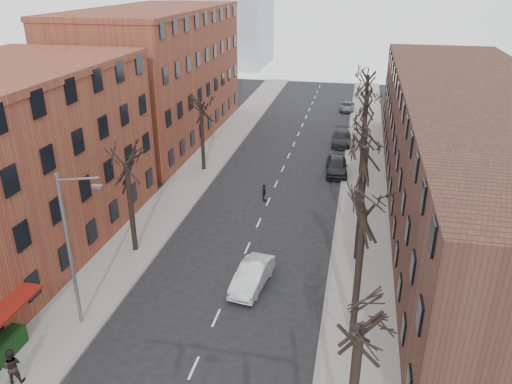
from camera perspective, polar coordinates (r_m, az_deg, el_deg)
The scene contains 19 objects.
sidewalk_left at distance 50.69m, azimuth -6.07°, elevation 3.01°, with size 4.00×90.00×0.15m, color gray.
sidewalk_right at distance 48.45m, azimuth 12.28°, elevation 1.57°, with size 4.00×90.00×0.15m, color gray.
building_left_far at distance 59.71m, azimuth -11.22°, elevation 12.79°, with size 12.00×28.00×14.00m, color brown.
building_right at distance 43.02m, azimuth 23.49°, elevation 4.27°, with size 12.00×50.00×10.00m, color #482B21.
awning_left at distance 29.08m, azimuth -27.25°, elevation -17.47°, with size 1.20×7.00×0.15m, color maroon.
tree_right_b at distance 28.41m, azimuth 10.91°, elevation -15.89°, with size 5.20×5.20×10.80m, color black, non-canonical shape.
tree_right_c at distance 34.98m, azimuth 11.35°, elevation -7.59°, with size 5.20×5.20×11.60m, color black, non-canonical shape.
tree_right_d at distance 42.04m, azimuth 11.63°, elevation -2.00°, with size 5.20×5.20×10.00m, color black, non-canonical shape.
tree_right_e at distance 49.40m, azimuth 11.83°, elevation 1.96°, with size 5.20×5.20×10.80m, color black, non-canonical shape.
tree_right_f at distance 56.93m, azimuth 11.97°, elevation 4.88°, with size 5.20×5.20×11.60m, color black, non-canonical shape.
tree_left_a at distance 36.31m, azimuth -13.57°, elevation -6.56°, with size 5.20×5.20×9.50m, color black, non-canonical shape.
tree_left_b at distance 49.71m, azimuth -5.97°, elevation 2.49°, with size 5.20×5.20×9.50m, color black, non-canonical shape.
streetlight at distance 27.63m, azimuth -20.34°, elevation -5.74°, with size 2.45×0.22×9.03m.
silver_sedan at distance 31.27m, azimuth -0.44°, elevation -9.55°, with size 1.59×4.57×1.51m, color silver.
parked_car_near at distance 48.95m, azimuth 9.22°, elevation 3.03°, with size 2.00×4.96×1.69m, color black.
parked_car_mid at distance 57.76m, azimuth 9.77°, elevation 6.10°, with size 2.06×5.07×1.47m, color black.
parked_car_far at distance 72.74m, azimuth 10.39°, elevation 9.59°, with size 1.94×4.21×1.17m, color #5C5E64.
pedestrian_b at distance 27.22m, azimuth -26.13°, elevation -17.42°, with size 0.90×0.70×1.85m, color black.
pedestrian_crossing at distance 42.43m, azimuth 0.92°, elevation -0.08°, with size 0.91×0.38×1.55m, color black.
Camera 1 is at (6.95, -10.02, 17.93)m, focal length 35.00 mm.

